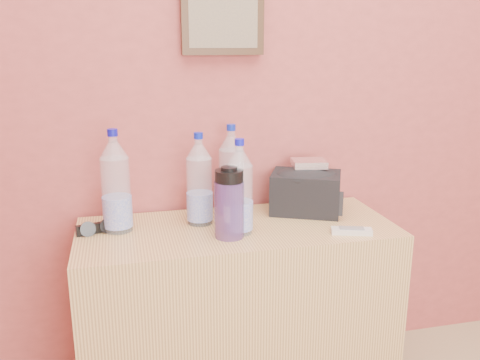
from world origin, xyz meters
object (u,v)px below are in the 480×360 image
pet_large_d (239,192)px  pet_small (233,204)px  ac_remote (352,231)px  toiletry_bag (306,190)px  pet_large_c (199,184)px  foil_packet (309,163)px  pet_large_a (116,187)px  sunglasses (97,228)px  nalgene_bottle (229,203)px  dresser (238,314)px  pet_large_b (231,175)px

pet_large_d → pet_small: size_ratio=1.38×
ac_remote → toiletry_bag: 0.28m
pet_large_d → toiletry_bag: (0.30, 0.16, -0.06)m
pet_large_c → pet_small: (0.10, -0.12, -0.04)m
foil_packet → toiletry_bag: bearing=-132.6°
pet_large_a → pet_small: 0.40m
pet_large_d → sunglasses: size_ratio=2.32×
sunglasses → foil_packet: size_ratio=1.12×
pet_large_c → nalgene_bottle: size_ratio=1.37×
pet_large_a → sunglasses: pet_large_a is taller
nalgene_bottle → toiletry_bag: nalgene_bottle is taller
dresser → ac_remote: bearing=-23.6°
pet_large_a → pet_large_b: pet_large_a is taller
pet_large_d → pet_large_c: bearing=132.6°
nalgene_bottle → sunglasses: 0.46m
foil_packet → pet_large_a: bearing=-175.4°
sunglasses → ac_remote: (0.84, -0.21, -0.01)m
pet_large_a → pet_large_d: bearing=-16.4°
dresser → pet_small: size_ratio=4.72×
pet_large_c → foil_packet: 0.43m
toiletry_bag → dresser: bearing=-136.2°
pet_large_d → sunglasses: 0.50m
pet_large_c → nalgene_bottle: pet_large_c is taller
nalgene_bottle → dresser: bearing=61.4°
pet_large_d → nalgene_bottle: size_ratio=1.35×
nalgene_bottle → pet_large_b: bearing=75.8°
pet_large_b → ac_remote: size_ratio=2.51×
pet_small → nalgene_bottle: nalgene_bottle is taller
pet_small → toiletry_bag: 0.35m
pet_large_c → pet_large_d: (0.12, -0.13, -0.00)m
pet_large_d → sunglasses: bearing=167.1°
ac_remote → toiletry_bag: size_ratio=0.53×
pet_large_c → pet_large_d: pet_large_c is taller
pet_large_c → nalgene_bottle: (0.07, -0.16, -0.03)m
pet_large_a → nalgene_bottle: 0.39m
pet_small → ac_remote: size_ratio=1.73×
dresser → toiletry_bag: (0.29, 0.10, 0.43)m
pet_large_a → ac_remote: 0.81m
pet_large_b → pet_large_a: bearing=-168.5°
pet_large_d → ac_remote: (0.37, -0.10, -0.13)m
pet_large_a → sunglasses: bearing=-172.7°
pet_large_d → ac_remote: pet_large_d is taller
pet_large_c → foil_packet: (0.43, 0.05, 0.04)m
pet_large_b → foil_packet: bearing=-5.4°
pet_large_d → toiletry_bag: 0.34m
pet_large_a → ac_remote: bearing=-15.8°
pet_small → sunglasses: (-0.45, 0.10, -0.09)m
pet_small → foil_packet: pet_small is taller
pet_large_a → sunglasses: size_ratio=2.53×
toiletry_bag → pet_large_d: bearing=-127.1°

